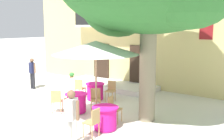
% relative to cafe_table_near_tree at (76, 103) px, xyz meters
% --- Properties ---
extents(ground_plane, '(120.00, 120.00, 0.00)m').
position_rel_cafe_table_near_tree_xyz_m(ground_plane, '(-0.82, 0.28, -0.39)').
color(ground_plane, silver).
extents(building_facade, '(13.00, 5.09, 7.50)m').
position_rel_cafe_table_near_tree_xyz_m(building_facade, '(-1.69, 7.27, 3.36)').
color(building_facade, '#DBC67F').
rests_on(building_facade, ground).
extents(entrance_step_platform, '(5.34, 1.93, 0.25)m').
position_rel_cafe_table_near_tree_xyz_m(entrance_step_platform, '(-1.69, 4.31, -0.27)').
color(entrance_step_platform, silver).
rests_on(entrance_step_platform, ground).
extents(cafe_table_near_tree, '(0.86, 0.86, 0.76)m').
position_rel_cafe_table_near_tree_xyz_m(cafe_table_near_tree, '(0.00, 0.00, 0.00)').
color(cafe_table_near_tree, '#DB1984').
rests_on(cafe_table_near_tree, ground).
extents(cafe_chair_near_tree_0, '(0.56, 0.56, 0.91)m').
position_rel_cafe_table_near_tree_xyz_m(cafe_chair_near_tree_0, '(-0.56, -0.51, 0.14)').
color(cafe_chair_near_tree_0, tan).
rests_on(cafe_chair_near_tree_0, ground).
extents(cafe_chair_near_tree_1, '(0.56, 0.56, 0.91)m').
position_rel_cafe_table_near_tree_xyz_m(cafe_chair_near_tree_1, '(0.52, 0.55, 0.14)').
color(cafe_chair_near_tree_1, tan).
rests_on(cafe_chair_near_tree_1, ground).
extents(cafe_table_middle, '(0.86, 0.86, 0.76)m').
position_rel_cafe_table_near_tree_xyz_m(cafe_table_middle, '(1.98, -0.70, 0.00)').
color(cafe_table_middle, '#DB1984').
rests_on(cafe_table_middle, ground).
extents(cafe_chair_middle_0, '(0.47, 0.47, 0.91)m').
position_rel_cafe_table_near_tree_xyz_m(cafe_chair_middle_0, '(1.77, 0.02, 0.14)').
color(cafe_chair_middle_0, tan).
rests_on(cafe_chair_middle_0, ground).
extents(cafe_chair_middle_1, '(0.42, 0.42, 0.91)m').
position_rel_cafe_table_near_tree_xyz_m(cafe_chair_middle_1, '(2.10, -1.45, 0.14)').
color(cafe_chair_middle_1, tan).
rests_on(cafe_chair_middle_1, ground).
extents(cafe_table_front, '(0.86, 0.86, 0.76)m').
position_rel_cafe_table_near_tree_xyz_m(cafe_table_front, '(-0.62, 1.86, 0.00)').
color(cafe_table_front, '#DB1984').
rests_on(cafe_table_front, ground).
extents(cafe_chair_front_0, '(0.49, 0.49, 0.91)m').
position_rel_cafe_table_near_tree_xyz_m(cafe_chair_front_0, '(0.09, 2.11, 0.14)').
color(cafe_chair_front_0, tan).
rests_on(cafe_chair_front_0, ground).
extents(cafe_chair_front_1, '(0.49, 0.49, 0.91)m').
position_rel_cafe_table_near_tree_xyz_m(cafe_chair_front_1, '(-1.33, 1.59, 0.14)').
color(cafe_chair_front_1, tan).
rests_on(cafe_chair_front_1, ground).
extents(cafe_umbrella, '(2.90, 2.90, 2.85)m').
position_rel_cafe_table_near_tree_xyz_m(cafe_umbrella, '(1.38, -0.44, 2.22)').
color(cafe_umbrella, '#997A56').
rests_on(cafe_umbrella, ground).
extents(ground_planter_left, '(0.31, 0.31, 0.51)m').
position_rel_cafe_table_near_tree_xyz_m(ground_planter_left, '(-4.71, 4.43, -0.11)').
color(ground_planter_left, '#995638').
rests_on(ground_planter_left, ground).
extents(pedestrian_near_entrance, '(0.53, 0.39, 1.69)m').
position_rel_cafe_table_near_tree_xyz_m(pedestrian_near_entrance, '(2.24, -2.45, 0.56)').
color(pedestrian_near_entrance, silver).
rests_on(pedestrian_near_entrance, ground).
extents(pedestrian_mid_plaza, '(0.53, 0.29, 1.65)m').
position_rel_cafe_table_near_tree_xyz_m(pedestrian_mid_plaza, '(-4.73, 1.53, 0.54)').
color(pedestrian_mid_plaza, '#232328').
rests_on(pedestrian_mid_plaza, ground).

